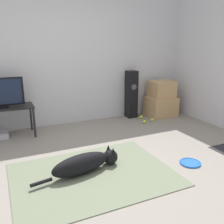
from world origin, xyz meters
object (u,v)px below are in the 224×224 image
at_px(dog, 86,163).
at_px(cardboard_box_lower, 161,106).
at_px(frisbee, 190,163).
at_px(cardboard_box_upper, 162,89).
at_px(tennis_ball_near_speaker, 152,120).
at_px(tennis_ball_by_boxes, 141,117).
at_px(floor_speaker, 131,94).
at_px(tennis_ball_loose_on_carpet, 144,122).

distance_m(dog, cardboard_box_lower, 2.84).
xyz_separation_m(frisbee, cardboard_box_lower, (0.96, 2.03, 0.19)).
distance_m(cardboard_box_upper, tennis_ball_near_speaker, 0.74).
bearing_deg(tennis_ball_by_boxes, floor_speaker, 122.15).
relative_size(dog, frisbee, 4.09).
height_order(cardboard_box_lower, tennis_ball_by_boxes, cardboard_box_lower).
bearing_deg(tennis_ball_near_speaker, tennis_ball_loose_on_carpet, -172.01).
xyz_separation_m(dog, frisbee, (1.33, -0.35, -0.12)).
bearing_deg(floor_speaker, frisbee, -98.52).
bearing_deg(tennis_ball_near_speaker, cardboard_box_upper, 36.17).
height_order(cardboard_box_lower, tennis_ball_loose_on_carpet, cardboard_box_lower).
height_order(dog, floor_speaker, floor_speaker).
distance_m(frisbee, tennis_ball_near_speaker, 1.82).
height_order(dog, tennis_ball_loose_on_carpet, dog).
height_order(dog, tennis_ball_by_boxes, dog).
bearing_deg(frisbee, tennis_ball_near_speaker, 72.00).
distance_m(frisbee, cardboard_box_upper, 2.32).
bearing_deg(tennis_ball_by_boxes, tennis_ball_loose_on_carpet, -110.03).
bearing_deg(cardboard_box_upper, cardboard_box_lower, 164.34).
relative_size(floor_speaker, tennis_ball_loose_on_carpet, 14.88).
relative_size(cardboard_box_lower, floor_speaker, 0.60).
xyz_separation_m(dog, floor_speaker, (1.66, 1.85, 0.36)).
height_order(cardboard_box_upper, tennis_ball_loose_on_carpet, cardboard_box_upper).
distance_m(dog, tennis_ball_near_speaker, 2.34).
xyz_separation_m(cardboard_box_upper, floor_speaker, (-0.64, 0.18, -0.09)).
bearing_deg(dog, floor_speaker, 48.13).
bearing_deg(cardboard_box_upper, tennis_ball_by_boxes, -176.57).
xyz_separation_m(floor_speaker, tennis_ball_near_speaker, (0.23, -0.47, -0.46)).
distance_m(floor_speaker, tennis_ball_by_boxes, 0.52).
bearing_deg(frisbee, dog, 165.05).
bearing_deg(dog, cardboard_box_upper, 36.09).
bearing_deg(tennis_ball_near_speaker, frisbee, -108.00).
xyz_separation_m(cardboard_box_lower, tennis_ball_loose_on_carpet, (-0.61, -0.33, -0.17)).
bearing_deg(frisbee, cardboard_box_lower, 64.57).
height_order(frisbee, tennis_ball_loose_on_carpet, tennis_ball_loose_on_carpet).
xyz_separation_m(frisbee, tennis_ball_near_speaker, (0.56, 1.73, 0.02)).
bearing_deg(tennis_ball_by_boxes, tennis_ball_near_speaker, -68.84).
bearing_deg(cardboard_box_lower, tennis_ball_near_speaker, -143.56).
xyz_separation_m(cardboard_box_lower, cardboard_box_upper, (0.00, -0.00, 0.38)).
bearing_deg(dog, frisbee, -14.95).
relative_size(tennis_ball_by_boxes, tennis_ball_loose_on_carpet, 1.00).
relative_size(frisbee, tennis_ball_loose_on_carpet, 4.20).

